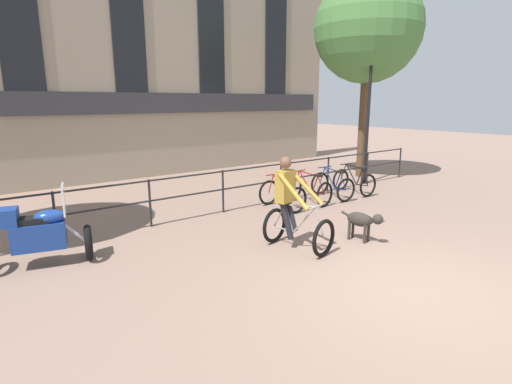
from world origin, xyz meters
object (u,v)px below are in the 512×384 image
at_px(parked_bicycle_mid_left, 309,190).
at_px(parked_bicycle_near_lamp, 282,195).
at_px(cyclist_with_bike, 292,208).
at_px(dog, 363,220).
at_px(parked_bicycle_mid_right, 333,186).
at_px(parked_bicycle_far_end, 354,182).
at_px(street_lamp, 368,113).
at_px(parked_motorcycle, 38,234).

bearing_deg(parked_bicycle_mid_left, parked_bicycle_near_lamp, -6.06).
height_order(cyclist_with_bike, parked_bicycle_near_lamp, cyclist_with_bike).
height_order(dog, parked_bicycle_mid_right, parked_bicycle_mid_right).
xyz_separation_m(parked_bicycle_mid_left, parked_bicycle_far_end, (1.87, -0.00, 0.00)).
relative_size(parked_bicycle_near_lamp, street_lamp, 0.28).
bearing_deg(dog, parked_bicycle_mid_left, 54.17).
distance_m(parked_bicycle_mid_right, parked_bicycle_far_end, 0.94).
height_order(parked_motorcycle, parked_bicycle_near_lamp, parked_motorcycle).
xyz_separation_m(cyclist_with_bike, parked_bicycle_near_lamp, (1.66, 2.15, -0.41)).
height_order(parked_bicycle_mid_right, street_lamp, street_lamp).
bearing_deg(parked_bicycle_near_lamp, dog, 81.95).
distance_m(parked_motorcycle, parked_bicycle_far_end, 8.36).
bearing_deg(parked_bicycle_far_end, parked_bicycle_mid_right, 3.26).
relative_size(parked_motorcycle, parked_bicycle_near_lamp, 1.50).
distance_m(parked_bicycle_near_lamp, street_lamp, 4.83).
bearing_deg(parked_motorcycle, dog, -100.88).
height_order(parked_motorcycle, parked_bicycle_mid_right, parked_motorcycle).
bearing_deg(parked_bicycle_far_end, parked_motorcycle, 4.92).
distance_m(dog, street_lamp, 6.17).
distance_m(cyclist_with_bike, street_lamp, 6.86).
distance_m(parked_bicycle_mid_left, street_lamp, 4.00).
distance_m(parked_bicycle_mid_left, parked_bicycle_mid_right, 0.94).
bearing_deg(parked_bicycle_mid_right, parked_bicycle_near_lamp, 5.40).
relative_size(parked_motorcycle, parked_bicycle_far_end, 1.47).
height_order(parked_bicycle_mid_left, parked_bicycle_far_end, same).
height_order(dog, parked_bicycle_near_lamp, parked_bicycle_near_lamp).
bearing_deg(parked_bicycle_mid_right, cyclist_with_bike, 36.70).
relative_size(cyclist_with_bike, parked_bicycle_mid_left, 1.45).
bearing_deg(street_lamp, parked_bicycle_mid_left, -166.84).
bearing_deg(cyclist_with_bike, parked_bicycle_near_lamp, 41.16).
relative_size(cyclist_with_bike, parked_bicycle_far_end, 1.48).
relative_size(parked_bicycle_mid_left, street_lamp, 0.29).
height_order(dog, parked_motorcycle, parked_motorcycle).
xyz_separation_m(parked_motorcycle, parked_bicycle_far_end, (8.35, 0.24, -0.20)).
xyz_separation_m(cyclist_with_bike, parked_bicycle_mid_left, (2.59, 2.15, -0.41)).
distance_m(parked_motorcycle, street_lamp, 10.10).
bearing_deg(dog, parked_bicycle_far_end, 30.20).
bearing_deg(street_lamp, dog, -142.92).
height_order(cyclist_with_bike, parked_bicycle_mid_right, cyclist_with_bike).
distance_m(parked_bicycle_near_lamp, parked_bicycle_mid_left, 0.94).
distance_m(cyclist_with_bike, parked_bicycle_far_end, 4.97).
relative_size(parked_bicycle_near_lamp, parked_bicycle_mid_right, 0.96).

